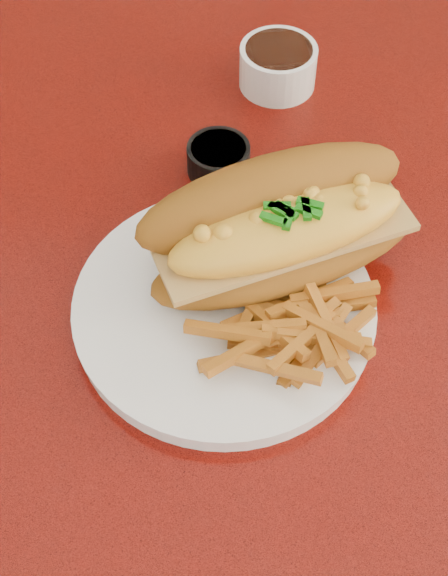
{
  "coord_description": "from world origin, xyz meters",
  "views": [
    {
      "loc": [
        -0.18,
        -0.46,
        1.32
      ],
      "look_at": [
        -0.19,
        -0.09,
        0.81
      ],
      "focal_mm": 50.0,
      "sensor_mm": 36.0,
      "label": 1
    }
  ],
  "objects_px": {
    "dinner_plate": "(224,309)",
    "gravy_ramekin": "(278,65)",
    "sauce_cup_left": "(219,158)",
    "fork": "(302,298)",
    "diner_table": "(411,340)",
    "mac_hoagie": "(281,226)",
    "booth_bench_far": "(338,83)"
  },
  "relations": [
    {
      "from": "fork",
      "to": "gravy_ramekin",
      "type": "xyz_separation_m",
      "value": [
        -0.02,
        0.29,
        0.01
      ]
    },
    {
      "from": "gravy_ramekin",
      "to": "sauce_cup_left",
      "type": "xyz_separation_m",
      "value": [
        -0.06,
        -0.13,
        -0.01
      ]
    },
    {
      "from": "gravy_ramekin",
      "to": "booth_bench_far",
      "type": "bearing_deg",
      "value": 75.96
    },
    {
      "from": "dinner_plate",
      "to": "sauce_cup_left",
      "type": "relative_size",
      "value": 4.31
    },
    {
      "from": "dinner_plate",
      "to": "fork",
      "type": "distance_m",
      "value": 0.07
    },
    {
      "from": "dinner_plate",
      "to": "sauce_cup_left",
      "type": "height_order",
      "value": "sauce_cup_left"
    },
    {
      "from": "gravy_ramekin",
      "to": "sauce_cup_left",
      "type": "height_order",
      "value": "gravy_ramekin"
    },
    {
      "from": "dinner_plate",
      "to": "gravy_ramekin",
      "type": "distance_m",
      "value": 0.3
    },
    {
      "from": "fork",
      "to": "mac_hoagie",
      "type": "bearing_deg",
      "value": 37.54
    },
    {
      "from": "diner_table",
      "to": "dinner_plate",
      "type": "bearing_deg",
      "value": -156.18
    },
    {
      "from": "fork",
      "to": "sauce_cup_left",
      "type": "relative_size",
      "value": 2.62
    },
    {
      "from": "mac_hoagie",
      "to": "sauce_cup_left",
      "type": "relative_size",
      "value": 4.13
    },
    {
      "from": "mac_hoagie",
      "to": "diner_table",
      "type": "bearing_deg",
      "value": -9.23
    },
    {
      "from": "diner_table",
      "to": "booth_bench_far",
      "type": "distance_m",
      "value": 0.87
    },
    {
      "from": "mac_hoagie",
      "to": "fork",
      "type": "distance_m",
      "value": 0.06
    },
    {
      "from": "mac_hoagie",
      "to": "sauce_cup_left",
      "type": "height_order",
      "value": "mac_hoagie"
    },
    {
      "from": "booth_bench_far",
      "to": "mac_hoagie",
      "type": "relative_size",
      "value": 4.64
    },
    {
      "from": "fork",
      "to": "gravy_ramekin",
      "type": "relative_size",
      "value": 1.73
    },
    {
      "from": "diner_table",
      "to": "gravy_ramekin",
      "type": "height_order",
      "value": "gravy_ramekin"
    },
    {
      "from": "booth_bench_far",
      "to": "fork",
      "type": "xyz_separation_m",
      "value": [
        -0.13,
        -0.89,
        0.5
      ]
    },
    {
      "from": "mac_hoagie",
      "to": "gravy_ramekin",
      "type": "distance_m",
      "value": 0.25
    },
    {
      "from": "sauce_cup_left",
      "to": "fork",
      "type": "bearing_deg",
      "value": -65.09
    },
    {
      "from": "diner_table",
      "to": "sauce_cup_left",
      "type": "distance_m",
      "value": 0.28
    },
    {
      "from": "dinner_plate",
      "to": "booth_bench_far",
      "type": "bearing_deg",
      "value": 77.74
    },
    {
      "from": "booth_bench_far",
      "to": "gravy_ramekin",
      "type": "bearing_deg",
      "value": -104.04
    },
    {
      "from": "mac_hoagie",
      "to": "sauce_cup_left",
      "type": "distance_m",
      "value": 0.14
    },
    {
      "from": "diner_table",
      "to": "sauce_cup_left",
      "type": "height_order",
      "value": "sauce_cup_left"
    },
    {
      "from": "mac_hoagie",
      "to": "booth_bench_far",
      "type": "bearing_deg",
      "value": 56.6
    },
    {
      "from": "diner_table",
      "to": "gravy_ramekin",
      "type": "relative_size",
      "value": 12.91
    },
    {
      "from": "fork",
      "to": "dinner_plate",
      "type": "bearing_deg",
      "value": 108.23
    },
    {
      "from": "booth_bench_far",
      "to": "dinner_plate",
      "type": "bearing_deg",
      "value": -102.26
    },
    {
      "from": "dinner_plate",
      "to": "gravy_ramekin",
      "type": "xyz_separation_m",
      "value": [
        0.05,
        0.3,
        0.01
      ]
    }
  ]
}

